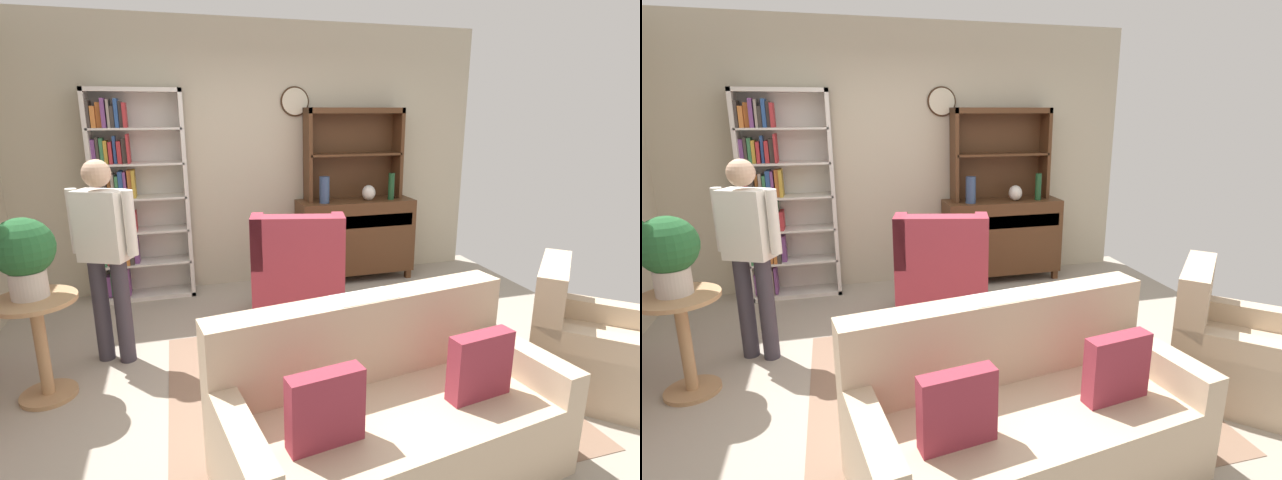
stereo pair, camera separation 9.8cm
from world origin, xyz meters
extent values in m
cube|color=#9E9384|center=(0.00, 0.00, -0.01)|extent=(5.40, 4.60, 0.02)
cube|color=#BCB299|center=(0.00, 2.13, 1.40)|extent=(5.00, 0.06, 2.80)
cylinder|color=beige|center=(0.38, 2.08, 1.98)|extent=(0.28, 0.03, 0.28)
torus|color=#382314|center=(0.38, 2.08, 1.98)|extent=(0.31, 0.02, 0.31)
cube|color=#422816|center=(0.63, 2.08, 1.61)|extent=(0.28, 0.03, 0.36)
cube|color=#846651|center=(0.20, -0.30, 0.00)|extent=(2.52, 2.19, 0.01)
cube|color=silver|center=(-1.67, 1.93, 1.05)|extent=(0.04, 0.30, 2.10)
cube|color=silver|center=(-0.81, 1.93, 1.05)|extent=(0.04, 0.30, 2.10)
cube|color=silver|center=(-1.24, 1.93, 2.08)|extent=(0.90, 0.30, 0.04)
cube|color=silver|center=(-1.24, 1.93, 0.02)|extent=(0.90, 0.30, 0.04)
cube|color=silver|center=(-1.24, 2.07, 1.05)|extent=(0.90, 0.01, 2.10)
cube|color=silver|center=(-1.24, 1.93, 0.38)|extent=(0.86, 0.30, 0.02)
cube|color=#723F7F|center=(-1.63, 1.91, 0.16)|extent=(0.04, 0.11, 0.21)
cube|color=#337247|center=(-1.60, 1.91, 0.17)|extent=(0.03, 0.11, 0.25)
cube|color=gray|center=(-1.56, 1.91, 0.17)|extent=(0.04, 0.10, 0.24)
cube|color=#CC7233|center=(-1.52, 1.91, 0.19)|extent=(0.03, 0.21, 0.27)
cube|color=gray|center=(-1.48, 1.91, 0.18)|extent=(0.02, 0.15, 0.25)
cube|color=#723F7F|center=(-1.44, 1.91, 0.19)|extent=(0.03, 0.16, 0.29)
cube|color=silver|center=(-1.24, 1.93, 0.71)|extent=(0.86, 0.30, 0.02)
cube|color=#337247|center=(-1.64, 1.91, 0.50)|extent=(0.02, 0.21, 0.22)
cube|color=#B22D33|center=(-1.60, 1.91, 0.49)|extent=(0.04, 0.10, 0.20)
cube|color=gold|center=(-1.56, 1.91, 0.48)|extent=(0.04, 0.17, 0.19)
cube|color=#337247|center=(-1.51, 1.91, 0.48)|extent=(0.04, 0.16, 0.19)
cube|color=#CC7233|center=(-1.46, 1.91, 0.53)|extent=(0.04, 0.20, 0.28)
cube|color=#CC7233|center=(-1.42, 1.91, 0.53)|extent=(0.03, 0.23, 0.28)
cube|color=#3F3833|center=(-1.38, 1.91, 0.48)|extent=(0.04, 0.22, 0.19)
cube|color=#723F7F|center=(-1.34, 1.91, 0.52)|extent=(0.04, 0.12, 0.27)
cube|color=silver|center=(-1.24, 1.93, 1.05)|extent=(0.86, 0.30, 0.02)
cube|color=#3F3833|center=(-1.64, 1.91, 0.85)|extent=(0.03, 0.15, 0.25)
cube|color=gray|center=(-1.59, 1.91, 0.86)|extent=(0.04, 0.19, 0.27)
cube|color=#723F7F|center=(-1.54, 1.91, 0.86)|extent=(0.04, 0.23, 0.28)
cube|color=gold|center=(-1.49, 1.91, 0.82)|extent=(0.04, 0.22, 0.20)
cube|color=#337247|center=(-1.45, 1.91, 0.85)|extent=(0.03, 0.12, 0.24)
cube|color=gray|center=(-1.41, 1.91, 0.83)|extent=(0.04, 0.21, 0.21)
cube|color=#337247|center=(-1.37, 1.91, 0.86)|extent=(0.02, 0.23, 0.27)
cube|color=#B22D33|center=(-1.33, 1.91, 0.82)|extent=(0.04, 0.21, 0.19)
cube|color=silver|center=(-1.24, 1.93, 1.39)|extent=(0.86, 0.30, 0.02)
cube|color=#B22D33|center=(-1.63, 1.91, 1.15)|extent=(0.04, 0.17, 0.19)
cube|color=#3F3833|center=(-1.58, 1.91, 1.16)|extent=(0.04, 0.21, 0.20)
cube|color=#CC7233|center=(-1.53, 1.91, 1.17)|extent=(0.03, 0.10, 0.22)
cube|color=gray|center=(-1.49, 1.91, 1.18)|extent=(0.03, 0.18, 0.24)
cube|color=#337247|center=(-1.46, 1.91, 1.17)|extent=(0.03, 0.21, 0.22)
cube|color=#284C8C|center=(-1.42, 1.91, 1.19)|extent=(0.04, 0.17, 0.26)
cube|color=#723F7F|center=(-1.38, 1.91, 1.19)|extent=(0.02, 0.19, 0.25)
cube|color=#CC7233|center=(-1.34, 1.91, 1.19)|extent=(0.04, 0.14, 0.27)
cube|color=gold|center=(-1.31, 1.91, 1.19)|extent=(0.03, 0.19, 0.27)
cube|color=silver|center=(-1.24, 1.93, 1.72)|extent=(0.86, 0.30, 0.02)
cube|color=#723F7F|center=(-1.63, 1.91, 1.51)|extent=(0.04, 0.11, 0.23)
cube|color=#3F3833|center=(-1.60, 1.91, 1.52)|extent=(0.03, 0.13, 0.25)
cube|color=#337247|center=(-1.56, 1.91, 1.52)|extent=(0.03, 0.15, 0.24)
cube|color=gold|center=(-1.52, 1.91, 1.51)|extent=(0.03, 0.16, 0.22)
cube|color=#B22D33|center=(-1.48, 1.91, 1.50)|extent=(0.03, 0.19, 0.21)
cube|color=#284C8C|center=(-1.45, 1.91, 1.53)|extent=(0.03, 0.11, 0.26)
cube|color=#B22D33|center=(-1.41, 1.91, 1.50)|extent=(0.04, 0.14, 0.21)
cube|color=#3F3833|center=(-1.36, 1.91, 1.51)|extent=(0.04, 0.12, 0.23)
cube|color=#B22D33|center=(-1.32, 1.91, 1.53)|extent=(0.02, 0.21, 0.28)
cube|color=#3F3833|center=(-1.64, 1.91, 1.86)|extent=(0.03, 0.21, 0.25)
cube|color=#CC7233|center=(-1.60, 1.91, 1.83)|extent=(0.04, 0.22, 0.20)
cube|color=#CC7233|center=(-1.55, 1.91, 1.85)|extent=(0.04, 0.12, 0.23)
cube|color=#723F7F|center=(-1.51, 1.91, 1.87)|extent=(0.04, 0.22, 0.27)
cube|color=gray|center=(-1.46, 1.91, 1.86)|extent=(0.02, 0.19, 0.26)
cube|color=#3F3833|center=(-1.43, 1.91, 1.83)|extent=(0.03, 0.16, 0.20)
cube|color=#284C8C|center=(-1.39, 1.91, 1.87)|extent=(0.03, 0.19, 0.27)
cube|color=#3F3833|center=(-1.36, 1.91, 1.85)|extent=(0.03, 0.13, 0.24)
cube|color=#B22D33|center=(-1.33, 1.91, 1.85)|extent=(0.03, 0.19, 0.23)
cube|color=#4C2D19|center=(1.01, 1.86, 0.51)|extent=(1.30, 0.45, 0.82)
cube|color=#4C2D19|center=(0.41, 1.69, 0.05)|extent=(0.06, 0.06, 0.10)
cube|color=#4C2D19|center=(1.61, 1.69, 0.05)|extent=(0.06, 0.06, 0.10)
cube|color=#4C2D19|center=(0.41, 2.04, 0.05)|extent=(0.06, 0.06, 0.10)
cube|color=#4C2D19|center=(1.61, 2.04, 0.05)|extent=(0.06, 0.06, 0.10)
cube|color=#3D2414|center=(1.01, 1.64, 0.71)|extent=(1.20, 0.01, 0.14)
cube|color=#4C2D19|center=(0.48, 1.94, 1.42)|extent=(0.04, 0.26, 1.00)
cube|color=#4C2D19|center=(1.54, 1.94, 1.42)|extent=(0.04, 0.26, 1.00)
cube|color=#4C2D19|center=(1.01, 1.94, 1.89)|extent=(1.10, 0.26, 0.06)
cube|color=#4C2D19|center=(1.01, 1.94, 1.42)|extent=(1.06, 0.26, 0.02)
cube|color=#4C2D19|center=(1.01, 2.06, 1.42)|extent=(1.10, 0.01, 1.00)
cylinder|color=#33476B|center=(0.62, 1.78, 1.06)|extent=(0.11, 0.11, 0.29)
ellipsoid|color=beige|center=(1.14, 1.79, 1.01)|extent=(0.15, 0.15, 0.17)
cylinder|color=#194223|center=(1.40, 1.77, 1.07)|extent=(0.07, 0.07, 0.30)
cube|color=#C6AD8E|center=(0.09, -1.17, 0.21)|extent=(1.91, 1.11, 0.42)
cube|color=#C6AD8E|center=(0.04, -0.85, 0.66)|extent=(1.81, 0.46, 0.48)
cube|color=#C6AD8E|center=(-0.73, -1.29, 0.30)|extent=(0.26, 0.86, 0.60)
cube|color=#C6AD8E|center=(0.91, -1.05, 0.30)|extent=(0.26, 0.86, 0.60)
cube|color=maroon|center=(-0.34, -1.36, 0.60)|extent=(0.37, 0.15, 0.36)
cube|color=maroon|center=(0.55, -1.22, 0.60)|extent=(0.37, 0.15, 0.36)
cube|color=white|center=(0.04, -0.85, 0.90)|extent=(0.38, 0.23, 0.00)
cube|color=#C6AD8E|center=(1.77, -0.81, 0.20)|extent=(1.08, 1.08, 0.40)
cube|color=#C6AD8E|center=(1.55, -0.60, 0.64)|extent=(0.66, 0.66, 0.48)
cube|color=#C6AD8E|center=(1.55, -1.02, 0.28)|extent=(0.65, 0.65, 0.55)
cube|color=#C6AD8E|center=(1.98, -0.59, 0.28)|extent=(0.65, 0.65, 0.55)
cube|color=maroon|center=(0.10, 0.91, 0.21)|extent=(0.95, 0.96, 0.42)
cube|color=maroon|center=(0.03, 0.61, 0.74)|extent=(0.81, 0.38, 0.63)
cube|color=maroon|center=(0.37, 0.57, 0.83)|extent=(0.16, 0.30, 0.44)
cube|color=maroon|center=(-0.29, 0.73, 0.83)|extent=(0.16, 0.30, 0.44)
cylinder|color=#A87F56|center=(-1.84, 0.16, 0.70)|extent=(0.52, 0.52, 0.03)
cylinder|color=#A87F56|center=(-1.84, 0.16, 0.34)|extent=(0.08, 0.08, 0.69)
cylinder|color=#A87F56|center=(-1.84, 0.16, 0.01)|extent=(0.36, 0.36, 0.03)
cylinder|color=beige|center=(-1.87, 0.19, 0.81)|extent=(0.22, 0.22, 0.18)
sphere|color=#235B2D|center=(-1.87, 0.19, 1.05)|extent=(0.38, 0.38, 0.38)
ellipsoid|color=#235B2D|center=(-2.00, 0.18, 1.10)|extent=(0.11, 0.07, 0.27)
ellipsoid|color=#235B2D|center=(-1.93, 0.07, 1.10)|extent=(0.11, 0.07, 0.27)
ellipsoid|color=#235B2D|center=(-1.99, 0.13, 1.10)|extent=(0.11, 0.07, 0.27)
cylinder|color=#38333D|center=(-1.53, 0.62, 0.41)|extent=(0.16, 0.16, 0.82)
cylinder|color=#38333D|center=(-1.36, 0.54, 0.41)|extent=(0.16, 0.16, 0.82)
cube|color=silver|center=(-1.44, 0.58, 1.08)|extent=(0.39, 0.33, 0.52)
sphere|color=tan|center=(-1.44, 0.58, 1.46)|extent=(0.27, 0.27, 0.20)
cylinder|color=silver|center=(-1.64, 0.68, 1.11)|extent=(0.11, 0.11, 0.48)
cylinder|color=silver|center=(-1.25, 0.48, 1.11)|extent=(0.11, 0.11, 0.48)
camera|label=1|loc=(-0.91, -3.17, 1.90)|focal=27.25mm
camera|label=2|loc=(-0.81, -3.20, 1.90)|focal=27.25mm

